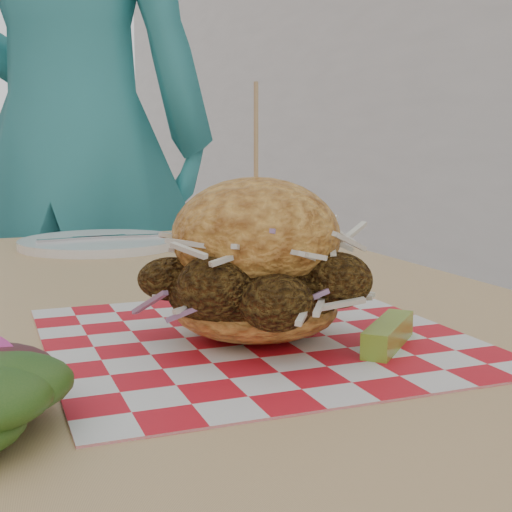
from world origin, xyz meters
The scene contains 8 objects.
diner centered at (0.15, 0.93, 0.94)m, with size 0.68×0.45×1.88m, color teal.
patio_table centered at (0.13, -0.01, 0.67)m, with size 0.80×1.20×0.75m.
patio_chair centered at (0.16, 1.02, 0.55)m, with size 0.50×0.51×0.95m.
paper_liner centered at (0.17, -0.22, 0.75)m, with size 0.36×0.36×0.00m, color red.
sandwich centered at (0.17, -0.22, 0.81)m, with size 0.20×0.20×0.22m.
pickle_spear centered at (0.27, -0.29, 0.76)m, with size 0.10×0.02×0.02m, color #8AAF32.
place_setting centered at (0.13, 0.41, 0.76)m, with size 0.27×0.27×0.02m.
kraft_tray centered at (0.39, 0.33, 0.77)m, with size 0.15×0.12×0.06m.
Camera 1 is at (-0.05, -0.80, 0.92)m, focal length 50.00 mm.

